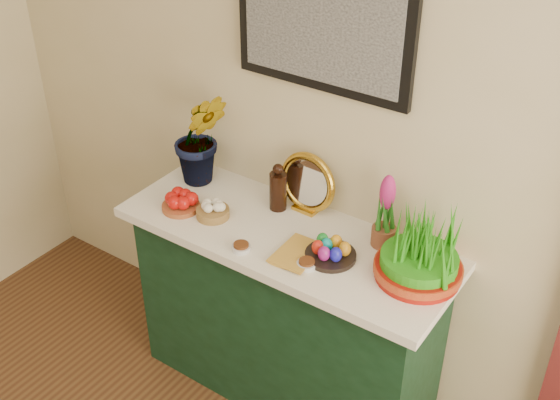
% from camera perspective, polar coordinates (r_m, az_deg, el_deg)
% --- Properties ---
extents(sideboard, '(1.30, 0.45, 0.85)m').
position_cam_1_polar(sideboard, '(3.12, 0.53, -9.56)').
color(sideboard, '#143822').
rests_on(sideboard, ground).
extents(tablecloth, '(1.40, 0.55, 0.04)m').
position_cam_1_polar(tablecloth, '(2.83, 0.57, -2.93)').
color(tablecloth, white).
rests_on(tablecloth, sideboard).
extents(hyacinth_green, '(0.38, 0.37, 0.57)m').
position_cam_1_polar(hyacinth_green, '(3.03, -6.54, 6.23)').
color(hyacinth_green, '#28761F').
rests_on(hyacinth_green, tablecloth).
extents(apple_bowl, '(0.16, 0.16, 0.08)m').
position_cam_1_polar(apple_bowl, '(2.97, -8.09, -0.17)').
color(apple_bowl, '#A15029').
rests_on(apple_bowl, tablecloth).
extents(garlic_basket, '(0.17, 0.17, 0.08)m').
position_cam_1_polar(garlic_basket, '(2.91, -5.50, -0.82)').
color(garlic_basket, olive).
rests_on(garlic_basket, tablecloth).
extents(vinegar_cruet, '(0.07, 0.07, 0.21)m').
position_cam_1_polar(vinegar_cruet, '(2.91, -0.16, 0.90)').
color(vinegar_cruet, black).
rests_on(vinegar_cruet, tablecloth).
extents(mirror, '(0.27, 0.08, 0.27)m').
position_cam_1_polar(mirror, '(2.89, 2.24, 1.36)').
color(mirror, gold).
rests_on(mirror, tablecloth).
extents(book, '(0.14, 0.21, 0.03)m').
position_cam_1_polar(book, '(2.72, 0.06, -3.80)').
color(book, gold).
rests_on(book, tablecloth).
extents(spice_dish_left, '(0.07, 0.07, 0.03)m').
position_cam_1_polar(spice_dish_left, '(2.72, -3.18, -3.84)').
color(spice_dish_left, silver).
rests_on(spice_dish_left, tablecloth).
extents(spice_dish_right, '(0.08, 0.08, 0.03)m').
position_cam_1_polar(spice_dish_right, '(2.64, 2.18, -5.20)').
color(spice_dish_right, silver).
rests_on(spice_dish_right, tablecloth).
extents(egg_plate, '(0.22, 0.22, 0.08)m').
position_cam_1_polar(egg_plate, '(2.67, 4.09, -4.16)').
color(egg_plate, black).
rests_on(egg_plate, tablecloth).
extents(hyacinth_pink, '(0.10, 0.10, 0.31)m').
position_cam_1_polar(hyacinth_pink, '(2.70, 8.57, -1.16)').
color(hyacinth_pink, brown).
rests_on(hyacinth_pink, tablecloth).
extents(wheatgrass_sabzeh, '(0.33, 0.33, 0.27)m').
position_cam_1_polar(wheatgrass_sabzeh, '(2.57, 11.34, -4.13)').
color(wheatgrass_sabzeh, '#991209').
rests_on(wheatgrass_sabzeh, tablecloth).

